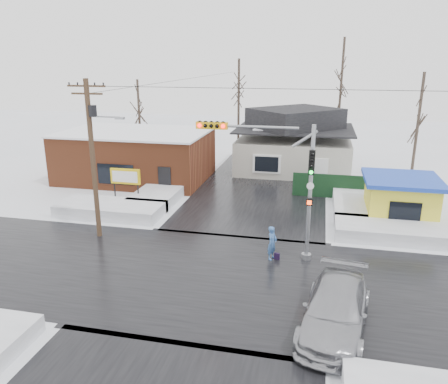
% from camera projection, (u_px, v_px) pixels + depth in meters
% --- Properties ---
extents(ground, '(120.00, 120.00, 0.00)m').
position_uv_depth(ground, '(218.00, 278.00, 20.75)').
color(ground, white).
rests_on(ground, ground).
extents(road_ns, '(10.00, 120.00, 0.02)m').
position_uv_depth(road_ns, '(218.00, 278.00, 20.75)').
color(road_ns, black).
rests_on(road_ns, ground).
extents(road_ew, '(120.00, 10.00, 0.02)m').
position_uv_depth(road_ew, '(218.00, 278.00, 20.75)').
color(road_ew, black).
rests_on(road_ew, ground).
extents(snowbank_nw, '(7.00, 3.00, 0.80)m').
position_uv_depth(snowbank_nw, '(111.00, 209.00, 29.04)').
color(snowbank_nw, white).
rests_on(snowbank_nw, ground).
extents(snowbank_ne, '(7.00, 3.00, 0.80)m').
position_uv_depth(snowbank_ne, '(397.00, 231.00, 25.29)').
color(snowbank_ne, white).
rests_on(snowbank_ne, ground).
extents(snowbank_nside_w, '(3.00, 8.00, 0.80)m').
position_uv_depth(snowbank_nside_w, '(165.00, 190.00, 33.29)').
color(snowbank_nside_w, white).
rests_on(snowbank_nside_w, ground).
extents(snowbank_nside_e, '(3.00, 8.00, 0.80)m').
position_uv_depth(snowbank_nside_e, '(355.00, 202.00, 30.37)').
color(snowbank_nside_e, white).
rests_on(snowbank_nside_e, ground).
extents(traffic_signal, '(6.05, 0.68, 7.00)m').
position_uv_depth(traffic_signal, '(279.00, 173.00, 21.68)').
color(traffic_signal, gray).
rests_on(traffic_signal, ground).
extents(utility_pole, '(3.15, 0.44, 9.00)m').
position_uv_depth(utility_pole, '(93.00, 151.00, 24.17)').
color(utility_pole, '#382619').
rests_on(utility_pole, ground).
extents(brick_building, '(12.20, 8.20, 4.12)m').
position_uv_depth(brick_building, '(136.00, 155.00, 37.36)').
color(brick_building, brown).
rests_on(brick_building, ground).
extents(marquee_sign, '(2.20, 0.21, 2.55)m').
position_uv_depth(marquee_sign, '(125.00, 177.00, 30.92)').
color(marquee_sign, black).
rests_on(marquee_sign, ground).
extents(house, '(10.40, 8.40, 5.76)m').
position_uv_depth(house, '(294.00, 142.00, 40.09)').
color(house, beige).
rests_on(house, ground).
extents(kiosk, '(4.60, 4.60, 2.88)m').
position_uv_depth(kiosk, '(400.00, 199.00, 27.67)').
color(kiosk, yellow).
rests_on(kiosk, ground).
extents(fence, '(8.00, 0.12, 1.80)m').
position_uv_depth(fence, '(347.00, 187.00, 32.19)').
color(fence, black).
rests_on(fence, ground).
extents(tree_far_left, '(3.00, 3.00, 10.00)m').
position_uv_depth(tree_far_left, '(239.00, 80.00, 43.51)').
color(tree_far_left, '#332821').
rests_on(tree_far_left, ground).
extents(tree_far_mid, '(3.00, 3.00, 12.00)m').
position_uv_depth(tree_far_mid, '(343.00, 63.00, 42.82)').
color(tree_far_mid, '#332821').
rests_on(tree_far_mid, ground).
extents(tree_far_right, '(3.00, 3.00, 9.00)m').
position_uv_depth(tree_far_right, '(422.00, 96.00, 34.81)').
color(tree_far_right, '#332821').
rests_on(tree_far_right, ground).
extents(tree_far_west, '(3.00, 3.00, 8.00)m').
position_uv_depth(tree_far_west, '(138.00, 96.00, 44.19)').
color(tree_far_west, '#332821').
rests_on(tree_far_west, ground).
extents(pedestrian, '(0.64, 0.76, 1.79)m').
position_uv_depth(pedestrian, '(272.00, 243.00, 22.46)').
color(pedestrian, '#3A64A4').
rests_on(pedestrian, ground).
extents(car, '(3.13, 6.04, 1.67)m').
position_uv_depth(car, '(335.00, 310.00, 16.62)').
color(car, '#9E9FA5').
rests_on(car, ground).
extents(shopping_bag, '(0.30, 0.20, 0.35)m').
position_uv_depth(shopping_bag, '(277.00, 257.00, 22.60)').
color(shopping_bag, black).
rests_on(shopping_bag, ground).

